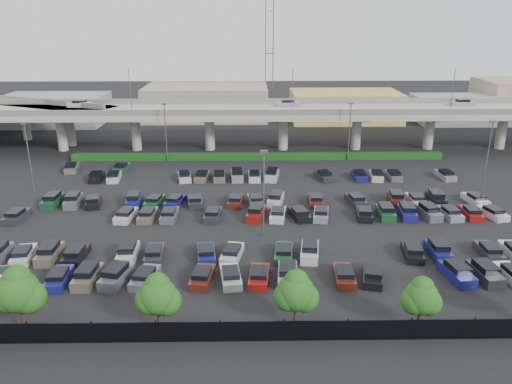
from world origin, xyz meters
The scene contains 10 objects.
ground centered at (0.00, 0.00, 0.00)m, with size 280.00×280.00×0.00m, color black.
overpass centered at (-0.22, 32.03, 6.97)m, with size 150.00×13.00×15.80m.
on_ramp centered at (-52.10, 43.05, 6.86)m, with size 50.93×30.13×8.80m.
hedge centered at (0.00, 25.00, 0.55)m, with size 66.00×1.60×1.10m, color #103A12.
fence centered at (-0.05, -28.00, 0.90)m, with size 70.00×0.10×2.00m.
tree_row centered at (0.70, -26.53, 3.52)m, with size 65.07×3.66×5.94m.
parked_cars centered at (-0.61, -4.50, 0.62)m, with size 63.19×41.67×1.67m.
light_poles centered at (-4.13, 2.00, 6.24)m, with size 66.90×48.38×10.30m.
distant_buildings centered at (12.38, 61.81, 3.74)m, with size 138.00×24.00×9.00m.
comm_tower centered at (4.00, 74.00, 15.61)m, with size 2.40×2.40×30.00m.
Camera 1 is at (-1.78, -61.23, 24.25)m, focal length 35.00 mm.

